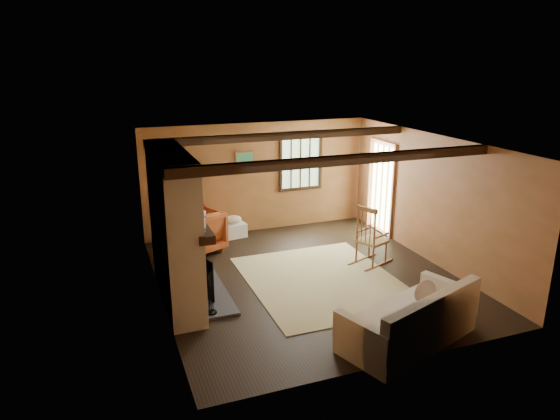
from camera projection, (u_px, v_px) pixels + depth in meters
name	position (u px, v px, depth m)	size (l,w,h in m)	color
ground	(307.00, 278.00, 8.79)	(5.50, 5.50, 0.00)	black
room_envelope	(314.00, 183.00, 8.61)	(5.02, 5.52, 2.44)	#9F5A38
fireplace	(176.00, 234.00, 7.72)	(1.02, 2.30, 2.40)	#A0543E
rug	(322.00, 280.00, 8.67)	(2.50, 3.00, 0.01)	tan
rocking_chair	(370.00, 239.00, 9.26)	(0.93, 0.71, 1.15)	#A78451
sofa	(412.00, 323.00, 6.72)	(2.19, 1.49, 0.81)	beige
firewood_pile	(171.00, 238.00, 10.32)	(0.72, 0.13, 0.26)	brown
laundry_basket	(233.00, 230.00, 10.76)	(0.50, 0.38, 0.30)	white
basket_pillow	(233.00, 219.00, 10.69)	(0.36, 0.29, 0.18)	beige
armchair	(196.00, 232.00, 9.85)	(0.90, 0.93, 0.84)	#BF6026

